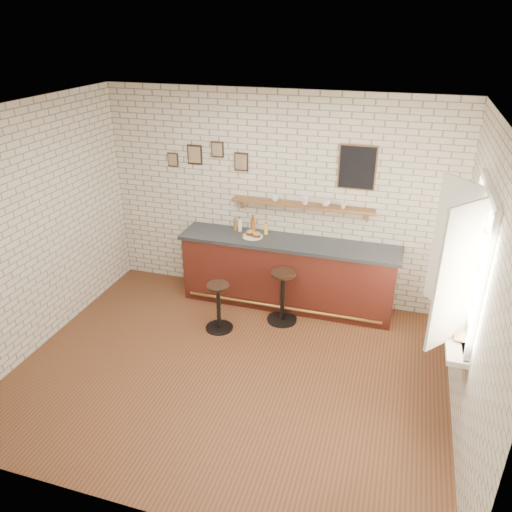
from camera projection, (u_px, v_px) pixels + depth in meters
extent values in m
plane|color=brown|center=(230.00, 370.00, 5.98)|extent=(5.00, 5.00, 0.00)
cube|color=#4E1B15|center=(287.00, 275.00, 7.16)|extent=(3.00, 0.58, 0.96)
cube|color=#2D333A|center=(288.00, 243.00, 6.95)|extent=(3.10, 0.62, 0.05)
cylinder|color=olive|center=(281.00, 307.00, 7.04)|extent=(2.79, 0.04, 0.04)
cylinder|color=white|center=(253.00, 236.00, 7.06)|extent=(0.28, 0.28, 0.01)
cylinder|color=#E4A650|center=(258.00, 236.00, 7.07)|extent=(0.05, 0.05, 0.00)
cylinder|color=#E4A650|center=(254.00, 236.00, 7.05)|extent=(0.05, 0.05, 0.00)
cylinder|color=#E4A650|center=(246.00, 233.00, 7.14)|extent=(0.06, 0.06, 0.00)
cylinder|color=#E4A650|center=(256.00, 235.00, 7.09)|extent=(0.06, 0.06, 0.00)
cylinder|color=#E4A650|center=(244.00, 236.00, 7.05)|extent=(0.06, 0.06, 0.00)
cylinder|color=#E4A650|center=(257.00, 236.00, 7.06)|extent=(0.04, 0.04, 0.00)
cylinder|color=#E4A650|center=(251.00, 237.00, 7.02)|extent=(0.05, 0.05, 0.00)
cylinder|color=#E4A650|center=(244.00, 237.00, 7.04)|extent=(0.04, 0.04, 0.00)
cylinder|color=#E4A650|center=(244.00, 234.00, 7.12)|extent=(0.05, 0.05, 0.00)
cylinder|color=#E4A650|center=(254.00, 237.00, 7.02)|extent=(0.06, 0.06, 0.00)
cylinder|color=#E4A650|center=(247.00, 235.00, 7.10)|extent=(0.04, 0.04, 0.00)
cylinder|color=brown|center=(235.00, 226.00, 7.24)|extent=(0.06, 0.06, 0.15)
cylinder|color=brown|center=(235.00, 220.00, 7.20)|extent=(0.02, 0.02, 0.03)
cylinder|color=black|center=(235.00, 218.00, 7.19)|extent=(0.02, 0.02, 0.01)
cylinder|color=white|center=(240.00, 226.00, 7.22)|extent=(0.06, 0.06, 0.17)
cylinder|color=white|center=(240.00, 219.00, 7.17)|extent=(0.02, 0.02, 0.04)
cylinder|color=black|center=(240.00, 217.00, 7.16)|extent=(0.02, 0.02, 0.01)
cylinder|color=#8F4717|center=(253.00, 226.00, 7.16)|extent=(0.06, 0.06, 0.21)
cylinder|color=#8F4717|center=(253.00, 218.00, 7.10)|extent=(0.02, 0.02, 0.05)
cylinder|color=black|center=(253.00, 216.00, 7.09)|extent=(0.03, 0.03, 0.01)
cylinder|color=yellow|center=(266.00, 230.00, 7.12)|extent=(0.06, 0.06, 0.14)
cylinder|color=yellow|center=(266.00, 224.00, 7.09)|extent=(0.03, 0.03, 0.03)
cylinder|color=maroon|center=(266.00, 223.00, 7.08)|extent=(0.03, 0.03, 0.01)
cylinder|color=black|center=(219.00, 327.00, 6.78)|extent=(0.37, 0.37, 0.02)
cylinder|color=black|center=(219.00, 307.00, 6.65)|extent=(0.06, 0.06, 0.62)
cylinder|color=black|center=(218.00, 286.00, 6.50)|extent=(0.39, 0.39, 0.04)
cylinder|color=black|center=(282.00, 319.00, 6.96)|extent=(0.42, 0.42, 0.02)
cylinder|color=black|center=(282.00, 297.00, 6.81)|extent=(0.06, 0.06, 0.69)
cylinder|color=black|center=(283.00, 273.00, 6.65)|extent=(0.38, 0.38, 0.04)
cube|color=brown|center=(302.00, 205.00, 6.87)|extent=(2.00, 0.18, 0.04)
cube|color=brown|center=(242.00, 203.00, 7.20)|extent=(0.03, 0.04, 0.16)
cube|color=brown|center=(368.00, 216.00, 6.73)|extent=(0.03, 0.04, 0.16)
imported|color=white|center=(275.00, 198.00, 6.94)|extent=(0.15, 0.15, 0.09)
imported|color=white|center=(305.00, 201.00, 6.83)|extent=(0.13, 0.13, 0.10)
imported|color=white|center=(326.00, 203.00, 6.75)|extent=(0.14, 0.14, 0.09)
imported|color=white|center=(343.00, 205.00, 6.69)|extent=(0.10, 0.10, 0.08)
cube|color=black|center=(195.00, 155.00, 7.12)|extent=(0.22, 0.02, 0.28)
cube|color=black|center=(217.00, 149.00, 6.98)|extent=(0.18, 0.02, 0.22)
cube|color=black|center=(241.00, 162.00, 6.95)|extent=(0.20, 0.02, 0.26)
cube|color=black|center=(173.00, 160.00, 7.25)|extent=(0.16, 0.02, 0.20)
cube|color=black|center=(357.00, 167.00, 6.51)|extent=(0.46, 0.02, 0.56)
cube|color=white|center=(454.00, 326.00, 5.21)|extent=(0.20, 1.35, 0.06)
cube|color=white|center=(490.00, 190.00, 4.55)|extent=(0.05, 1.30, 0.06)
cube|color=white|center=(461.00, 328.00, 5.20)|extent=(0.05, 1.30, 0.06)
cube|color=white|center=(481.00, 293.00, 4.35)|extent=(0.05, 0.06, 1.50)
cube|color=white|center=(470.00, 240.00, 5.39)|extent=(0.05, 0.06, 1.50)
cube|color=white|center=(460.00, 275.00, 4.65)|extent=(0.40, 0.46, 1.46)
cube|color=white|center=(457.00, 249.00, 5.17)|extent=(0.40, 0.46, 1.46)
imported|color=tan|center=(454.00, 335.00, 5.01)|extent=(0.19, 0.23, 0.02)
imported|color=tan|center=(454.00, 335.00, 4.98)|extent=(0.16, 0.21, 0.02)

